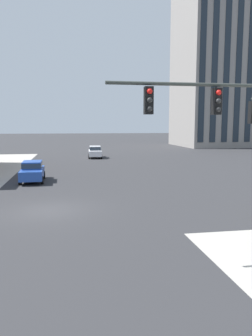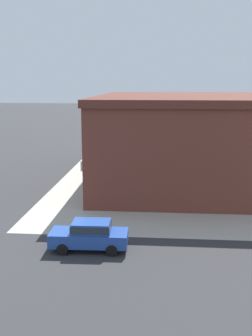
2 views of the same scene
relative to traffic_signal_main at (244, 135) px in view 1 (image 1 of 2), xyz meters
name	(u,v)px [view 1 (image 1 of 2)]	position (x,y,z in m)	size (l,w,h in m)	color
ground_plane	(49,210)	(-7.37, 7.14, -4.31)	(320.00, 320.00, 0.00)	#2D2D30
traffic_signal_main	(244,135)	(0.00, 0.00, 0.00)	(6.35, 2.09, 6.62)	#383D38
car_main_northbound_far	(95,151)	(-2.72, 35.46, -3.40)	(2.05, 4.48, 1.68)	silver
car_main_southbound_far	(32,170)	(-9.30, 16.86, -3.40)	(1.98, 4.45, 1.68)	#23479E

